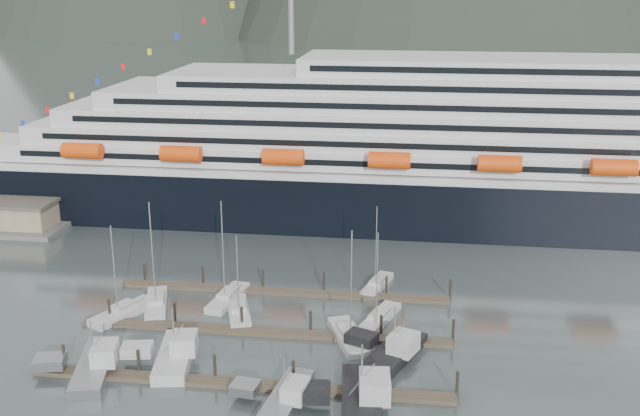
% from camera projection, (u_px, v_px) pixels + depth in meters
% --- Properties ---
extents(ground, '(1600.00, 1600.00, 0.00)m').
position_uv_depth(ground, '(298.00, 347.00, 92.24)').
color(ground, '#4C595A').
rests_on(ground, ground).
extents(cruise_ship, '(210.00, 30.40, 50.30)m').
position_uv_depth(cruise_ship, '(508.00, 158.00, 136.86)').
color(cruise_ship, black).
rests_on(cruise_ship, ground).
extents(dock_near, '(48.18, 2.28, 3.20)m').
position_uv_depth(dock_near, '(240.00, 383.00, 83.36)').
color(dock_near, '#42382A').
rests_on(dock_near, ground).
extents(dock_mid, '(48.18, 2.28, 3.20)m').
position_uv_depth(dock_mid, '(264.00, 331.00, 95.68)').
color(dock_mid, '#42382A').
rests_on(dock_mid, ground).
extents(dock_far, '(48.18, 2.28, 3.20)m').
position_uv_depth(dock_far, '(282.00, 291.00, 107.99)').
color(dock_far, '#42382A').
rests_on(dock_far, ground).
extents(sailboat_a, '(7.04, 10.29, 13.61)m').
position_uv_depth(sailboat_a, '(124.00, 313.00, 100.66)').
color(sailboat_a, '#B7B7B7').
rests_on(sailboat_a, ground).
extents(sailboat_b, '(5.73, 10.80, 15.99)m').
position_uv_depth(sailboat_b, '(156.00, 304.00, 103.31)').
color(sailboat_b, '#B7B7B7').
rests_on(sailboat_b, ground).
extents(sailboat_c, '(5.64, 10.26, 12.18)m').
position_uv_depth(sailboat_c, '(239.00, 312.00, 100.94)').
color(sailboat_c, '#B7B7B7').
rests_on(sailboat_c, ground).
extents(sailboat_d, '(5.59, 10.45, 13.20)m').
position_uv_depth(sailboat_d, '(379.00, 319.00, 98.88)').
color(sailboat_d, '#B7B7B7').
rests_on(sailboat_d, ground).
extents(sailboat_e, '(4.25, 10.39, 15.47)m').
position_uv_depth(sailboat_e, '(228.00, 298.00, 105.29)').
color(sailboat_e, '#B7B7B7').
rests_on(sailboat_e, ground).
extents(sailboat_g, '(4.52, 9.25, 13.08)m').
position_uv_depth(sailboat_g, '(377.00, 285.00, 109.95)').
color(sailboat_g, '#B7B7B7').
rests_on(sailboat_g, ground).
extents(sailboat_h, '(6.43, 10.43, 15.44)m').
position_uv_depth(sailboat_h, '(348.00, 337.00, 93.82)').
color(sailboat_h, '#B7B7B7').
rests_on(sailboat_h, ground).
extents(trawler_a, '(10.03, 13.42, 7.12)m').
position_uv_depth(trawler_a, '(93.00, 365.00, 86.15)').
color(trawler_a, gray).
rests_on(trawler_a, ground).
extents(trawler_b, '(9.20, 12.05, 7.54)m').
position_uv_depth(trawler_b, '(174.00, 355.00, 88.39)').
color(trawler_b, '#B7B7B7').
rests_on(trawler_b, ground).
extents(trawler_c, '(8.71, 12.23, 6.03)m').
position_uv_depth(trawler_c, '(284.00, 398.00, 79.51)').
color(trawler_c, gray).
rests_on(trawler_c, ground).
extents(trawler_d, '(10.48, 14.13, 8.27)m').
position_uv_depth(trawler_d, '(360.00, 400.00, 78.75)').
color(trawler_d, black).
rests_on(trawler_d, ground).
extents(trawler_e, '(10.17, 12.11, 7.53)m').
position_uv_depth(trawler_e, '(393.00, 352.00, 89.08)').
color(trawler_e, black).
rests_on(trawler_e, ground).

